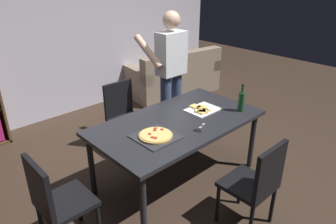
{
  "coord_description": "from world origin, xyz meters",
  "views": [
    {
      "loc": [
        -2.09,
        -2.07,
        2.21
      ],
      "look_at": [
        0.0,
        0.15,
        0.8
      ],
      "focal_mm": 33.29,
      "sensor_mm": 36.0,
      "label": 1
    }
  ],
  "objects_px": {
    "chair_left_end": "(55,199)",
    "wine_bottle": "(241,101)",
    "kitchen_scissors": "(199,129)",
    "chair_far_side": "(124,112)",
    "pepperoni_pizza_on_tray": "(156,136)",
    "dining_table": "(178,126)",
    "person_serving_pizza": "(170,70)",
    "chair_near_camera": "(257,181)",
    "couch": "(174,78)"
  },
  "relations": [
    {
      "from": "dining_table",
      "to": "pepperoni_pizza_on_tray",
      "type": "bearing_deg",
      "value": -164.95
    },
    {
      "from": "chair_far_side",
      "to": "kitchen_scissors",
      "type": "relative_size",
      "value": 4.53
    },
    {
      "from": "pepperoni_pizza_on_tray",
      "to": "chair_near_camera",
      "type": "bearing_deg",
      "value": -65.34
    },
    {
      "from": "chair_near_camera",
      "to": "chair_far_side",
      "type": "relative_size",
      "value": 1.0
    },
    {
      "from": "chair_far_side",
      "to": "kitchen_scissors",
      "type": "distance_m",
      "value": 1.3
    },
    {
      "from": "chair_left_end",
      "to": "couch",
      "type": "xyz_separation_m",
      "value": [
        3.28,
        1.99,
        -0.21
      ]
    },
    {
      "from": "dining_table",
      "to": "chair_far_side",
      "type": "height_order",
      "value": "chair_far_side"
    },
    {
      "from": "dining_table",
      "to": "pepperoni_pizza_on_tray",
      "type": "relative_size",
      "value": 4.72
    },
    {
      "from": "dining_table",
      "to": "wine_bottle",
      "type": "xyz_separation_m",
      "value": [
        0.69,
        -0.31,
        0.19
      ]
    },
    {
      "from": "wine_bottle",
      "to": "couch",
      "type": "bearing_deg",
      "value": 62.33
    },
    {
      "from": "dining_table",
      "to": "person_serving_pizza",
      "type": "xyz_separation_m",
      "value": [
        0.62,
        0.77,
        0.31
      ]
    },
    {
      "from": "person_serving_pizza",
      "to": "pepperoni_pizza_on_tray",
      "type": "distance_m",
      "value": 1.37
    },
    {
      "from": "chair_left_end",
      "to": "dining_table",
      "type": "bearing_deg",
      "value": 0.0
    },
    {
      "from": "chair_near_camera",
      "to": "kitchen_scissors",
      "type": "bearing_deg",
      "value": 88.56
    },
    {
      "from": "person_serving_pizza",
      "to": "wine_bottle",
      "type": "distance_m",
      "value": 1.08
    },
    {
      "from": "wine_bottle",
      "to": "kitchen_scissors",
      "type": "xyz_separation_m",
      "value": [
        -0.67,
        0.02,
        -0.11
      ]
    },
    {
      "from": "couch",
      "to": "chair_left_end",
      "type": "bearing_deg",
      "value": -148.82
    },
    {
      "from": "pepperoni_pizza_on_tray",
      "to": "wine_bottle",
      "type": "height_order",
      "value": "wine_bottle"
    },
    {
      "from": "couch",
      "to": "pepperoni_pizza_on_tray",
      "type": "relative_size",
      "value": 4.69
    },
    {
      "from": "kitchen_scissors",
      "to": "chair_far_side",
      "type": "bearing_deg",
      "value": 90.8
    },
    {
      "from": "dining_table",
      "to": "chair_far_side",
      "type": "relative_size",
      "value": 2.02
    },
    {
      "from": "chair_far_side",
      "to": "pepperoni_pizza_on_tray",
      "type": "distance_m",
      "value": 1.2
    },
    {
      "from": "wine_bottle",
      "to": "chair_near_camera",
      "type": "bearing_deg",
      "value": -135.28
    },
    {
      "from": "person_serving_pizza",
      "to": "pepperoni_pizza_on_tray",
      "type": "bearing_deg",
      "value": -139.52
    },
    {
      "from": "chair_left_end",
      "to": "wine_bottle",
      "type": "xyz_separation_m",
      "value": [
        2.08,
        -0.31,
        0.36
      ]
    },
    {
      "from": "dining_table",
      "to": "couch",
      "type": "height_order",
      "value": "couch"
    },
    {
      "from": "chair_far_side",
      "to": "couch",
      "type": "xyz_separation_m",
      "value": [
        1.89,
        1.0,
        -0.21
      ]
    },
    {
      "from": "chair_left_end",
      "to": "person_serving_pizza",
      "type": "bearing_deg",
      "value": 20.86
    },
    {
      "from": "dining_table",
      "to": "chair_near_camera",
      "type": "bearing_deg",
      "value": -90.0
    },
    {
      "from": "chair_far_side",
      "to": "couch",
      "type": "distance_m",
      "value": 2.15
    },
    {
      "from": "pepperoni_pizza_on_tray",
      "to": "wine_bottle",
      "type": "relative_size",
      "value": 1.22
    },
    {
      "from": "person_serving_pizza",
      "to": "chair_far_side",
      "type": "bearing_deg",
      "value": 160.54
    },
    {
      "from": "chair_far_side",
      "to": "pepperoni_pizza_on_tray",
      "type": "relative_size",
      "value": 2.34
    },
    {
      "from": "wine_bottle",
      "to": "kitchen_scissors",
      "type": "bearing_deg",
      "value": 178.11
    },
    {
      "from": "kitchen_scissors",
      "to": "person_serving_pizza",
      "type": "bearing_deg",
      "value": 60.1
    },
    {
      "from": "dining_table",
      "to": "person_serving_pizza",
      "type": "height_order",
      "value": "person_serving_pizza"
    },
    {
      "from": "chair_left_end",
      "to": "wine_bottle",
      "type": "relative_size",
      "value": 2.85
    },
    {
      "from": "chair_left_end",
      "to": "person_serving_pizza",
      "type": "relative_size",
      "value": 0.51
    },
    {
      "from": "chair_left_end",
      "to": "couch",
      "type": "bearing_deg",
      "value": 31.18
    },
    {
      "from": "dining_table",
      "to": "pepperoni_pizza_on_tray",
      "type": "xyz_separation_m",
      "value": [
        -0.4,
        -0.11,
        0.08
      ]
    },
    {
      "from": "pepperoni_pizza_on_tray",
      "to": "dining_table",
      "type": "bearing_deg",
      "value": 15.05
    },
    {
      "from": "couch",
      "to": "wine_bottle",
      "type": "relative_size",
      "value": 5.7
    },
    {
      "from": "chair_far_side",
      "to": "wine_bottle",
      "type": "bearing_deg",
      "value": -62.03
    },
    {
      "from": "chair_left_end",
      "to": "person_serving_pizza",
      "type": "height_order",
      "value": "person_serving_pizza"
    },
    {
      "from": "chair_near_camera",
      "to": "pepperoni_pizza_on_tray",
      "type": "xyz_separation_m",
      "value": [
        -0.4,
        0.88,
        0.25
      ]
    },
    {
      "from": "chair_near_camera",
      "to": "wine_bottle",
      "type": "height_order",
      "value": "wine_bottle"
    },
    {
      "from": "chair_far_side",
      "to": "chair_left_end",
      "type": "relative_size",
      "value": 1.0
    },
    {
      "from": "chair_near_camera",
      "to": "couch",
      "type": "xyz_separation_m",
      "value": [
        1.89,
        2.98,
        -0.21
      ]
    },
    {
      "from": "chair_near_camera",
      "to": "pepperoni_pizza_on_tray",
      "type": "distance_m",
      "value": 1.0
    },
    {
      "from": "kitchen_scissors",
      "to": "chair_left_end",
      "type": "bearing_deg",
      "value": 168.58
    }
  ]
}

